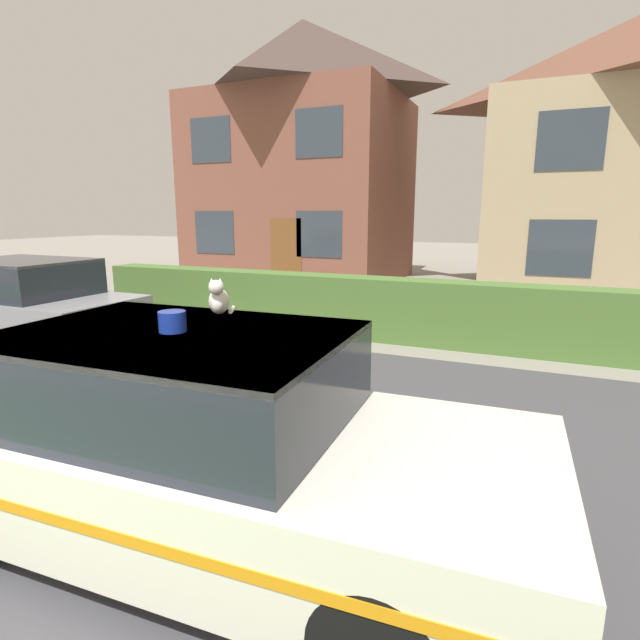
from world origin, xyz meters
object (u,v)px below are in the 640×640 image
at_px(neighbour_car_near, 20,305).
at_px(house_left, 303,153).
at_px(police_car, 202,440).
at_px(cat, 219,299).

height_order(neighbour_car_near, house_left, house_left).
relative_size(neighbour_car_near, house_left, 0.52).
bearing_deg(police_car, cat, 9.86).
distance_m(police_car, house_left, 14.72).
relative_size(cat, house_left, 0.03).
distance_m(neighbour_car_near, house_left, 10.76).
xyz_separation_m(cat, neighbour_car_near, (-6.19, 3.03, -0.99)).
bearing_deg(neighbour_car_near, house_left, -92.95).
bearing_deg(police_car, neighbour_car_near, 150.68).
xyz_separation_m(cat, house_left, (-5.61, 13.18, 2.53)).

